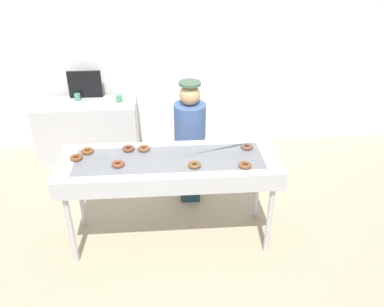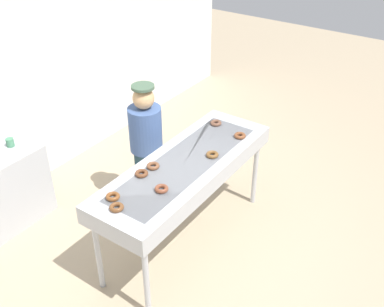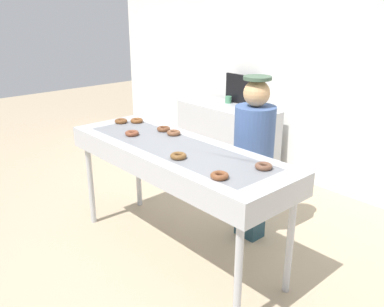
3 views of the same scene
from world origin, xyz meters
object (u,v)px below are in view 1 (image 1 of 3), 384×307
Objects in this scene: chocolate_donut_0 at (128,149)px; chocolate_donut_6 at (144,148)px; chocolate_donut_3 at (245,165)px; paper_cup_0 at (119,99)px; chocolate_donut_4 at (118,164)px; menu_display at (85,84)px; chocolate_donut_7 at (194,165)px; prep_counter at (88,131)px; paper_cup_1 at (77,97)px; fryer_conveyor at (170,167)px; chocolate_donut_2 at (87,151)px; worker_baker at (190,136)px; chocolate_donut_1 at (76,158)px; chocolate_donut_5 at (247,147)px.

chocolate_donut_0 is 0.16m from chocolate_donut_6.
chocolate_donut_3 reaches higher than paper_cup_0.
menu_display is (-0.65, 2.18, 0.03)m from chocolate_donut_4.
chocolate_donut_0 is 1.00× the size of chocolate_donut_6.
prep_counter is at bearing 124.42° from chocolate_donut_7.
chocolate_donut_7 is 1.35× the size of paper_cup_1.
fryer_conveyor is 23.55× the size of paper_cup_1.
chocolate_donut_2 reaches higher than fryer_conveyor.
menu_display is at bearing 99.48° from chocolate_donut_2.
chocolate_donut_6 is (0.16, -0.01, 0.00)m from chocolate_donut_0.
prep_counter is at bearing -90.00° from menu_display.
chocolate_donut_0 is at bearing 23.53° from worker_baker.
chocolate_donut_4 is (0.42, -0.15, 0.00)m from chocolate_donut_1.
chocolate_donut_5 is at bearing 10.72° from fryer_conveyor.
chocolate_donut_0 reaches higher than paper_cup_0.
chocolate_donut_4 is 1.00× the size of chocolate_donut_6.
fryer_conveyor is at bearing -58.31° from prep_counter.
chocolate_donut_3 is at bearing -5.26° from chocolate_donut_4.
chocolate_donut_2 is at bearing 178.81° from chocolate_donut_5.
chocolate_donut_0 is 0.09× the size of prep_counter.
worker_baker is 16.68× the size of paper_cup_0.
chocolate_donut_4 is at bearing 174.74° from chocolate_donut_3.
chocolate_donut_1 is at bearing -125.44° from chocolate_donut_2.
chocolate_donut_3 is at bearing -15.90° from fryer_conveyor.
worker_baker is at bearing 25.95° from chocolate_donut_2.
chocolate_donut_5 is (1.23, -0.05, 0.00)m from chocolate_donut_0.
prep_counter is at bearing -49.81° from paper_cup_1.
paper_cup_1 is at bearing 169.91° from paper_cup_0.
chocolate_donut_3 is 1.04m from worker_baker.
menu_display is (-1.87, 2.29, 0.03)m from chocolate_donut_3.
chocolate_donut_2 is 1.00× the size of chocolate_donut_5.
chocolate_donut_3 reaches higher than fryer_conveyor.
fryer_conveyor is at bearing 10.65° from chocolate_donut_4.
fryer_conveyor is at bearing -70.71° from paper_cup_0.
prep_counter is at bearing -52.66° from worker_baker.
prep_counter is at bearing 108.41° from chocolate_donut_4.
chocolate_donut_1 is 0.68m from chocolate_donut_6.
chocolate_donut_2 and chocolate_donut_3 have the same top height.
chocolate_donut_2 is 1.35× the size of paper_cup_1.
chocolate_donut_2 reaches higher than prep_counter.
chocolate_donut_1 is at bearing 169.06° from chocolate_donut_7.
fryer_conveyor is at bearing -26.47° from chocolate_donut_0.
chocolate_donut_1 is at bearing -176.91° from chocolate_donut_5.
paper_cup_1 is 0.21m from menu_display.
worker_baker is (-0.56, 0.56, -0.14)m from chocolate_donut_5.
chocolate_donut_5 is (0.81, 0.15, 0.12)m from fryer_conveyor.
chocolate_donut_6 is at bearing 143.91° from chocolate_donut_7.
fryer_conveyor is 0.52m from chocolate_donut_4.
chocolate_donut_7 is at bearing -36.09° from chocolate_donut_6.
chocolate_donut_5 is 2.27m from paper_cup_0.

